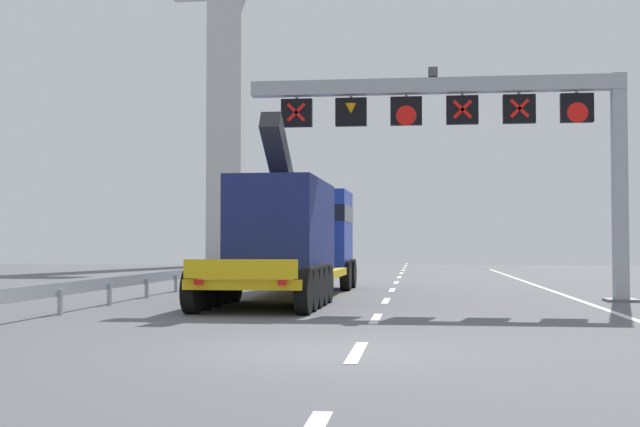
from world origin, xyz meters
name	(u,v)px	position (x,y,z in m)	size (l,w,h in m)	color
ground	(323,351)	(0.00, 0.00, 0.00)	(112.00, 112.00, 0.00)	#5B5B60
lane_markings	(398,280)	(0.53, 26.56, 0.01)	(0.20, 67.72, 0.01)	silver
edge_line_right	(583,302)	(6.20, 12.00, 0.01)	(0.20, 63.00, 0.01)	silver
overhead_lane_gantry	(479,119)	(3.29, 12.31, 5.42)	(11.38, 0.90, 6.97)	#9EA0A5
heavy_haul_truck_yellow	(297,234)	(-2.45, 14.03, 1.99)	(3.18, 14.09, 5.30)	yellow
guardrail_left	(161,278)	(-6.95, 13.89, 0.56)	(0.13, 31.79, 0.76)	#999EA3
bridge_pylon_distant	(227,37)	(-13.79, 52.90, 18.37)	(9.00, 2.00, 35.95)	#B7B7B2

